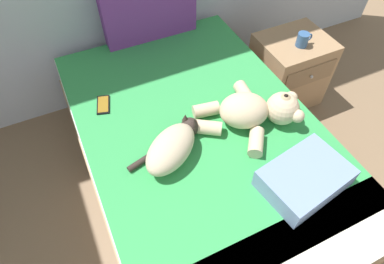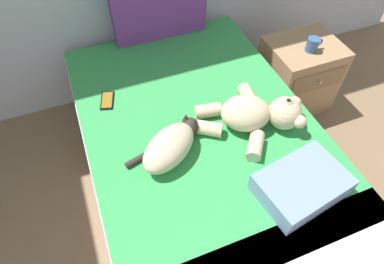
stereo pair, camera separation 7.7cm
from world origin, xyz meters
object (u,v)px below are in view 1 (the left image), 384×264
bed (199,154)px  teddy_bear (255,111)px  throw_pillow (305,178)px  mug (303,40)px  cell_phone (103,105)px  nightstand (288,71)px  cat (173,146)px  patterned_cushion (149,8)px

bed → teddy_bear: (0.28, -0.10, 0.36)m
bed → teddy_bear: 0.47m
throw_pillow → mug: throw_pillow is taller
cell_phone → nightstand: size_ratio=0.30×
nightstand → mug: (-0.01, -0.06, 0.32)m
teddy_bear → cell_phone: 0.87m
mug → bed: bearing=-160.1°
throw_pillow → nightstand: bearing=54.2°
mug → teddy_bear: bearing=-146.4°
cat → cell_phone: cat is taller
mug → patterned_cushion: bearing=148.3°
teddy_bear → throw_pillow: 0.45m
cell_phone → teddy_bear: bearing=-33.4°
cat → cell_phone: 0.55m
bed → nightstand: 1.05m
cat → mug: 1.26m
cell_phone → throw_pillow: throw_pillow is taller
teddy_bear → throw_pillow: (-0.00, -0.45, -0.03)m
cell_phone → throw_pillow: 1.17m
cat → throw_pillow: 0.65m
mug → cell_phone: bearing=178.8°
cat → patterned_cushion: bearing=75.0°
throw_pillow → cell_phone: bearing=128.0°
bed → cat: cat is taller
nightstand → mug: mug is taller
teddy_bear → mug: (0.68, 0.45, -0.03)m
bed → patterned_cushion: (0.06, 0.90, 0.49)m
patterned_cushion → teddy_bear: (0.22, -1.00, -0.13)m
bed → cat: 0.43m
patterned_cushion → teddy_bear: 1.03m
patterned_cushion → mug: (0.90, -0.55, -0.17)m
cat → mug: bearing=22.0°
nightstand → teddy_bear: bearing=-143.5°
patterned_cushion → cat: bearing=-105.0°
bed → patterned_cushion: 1.03m
throw_pillow → nightstand: size_ratio=0.73×
cell_phone → throw_pillow: size_ratio=0.41×
throw_pillow → nightstand: throw_pillow is taller
cell_phone → mug: mug is taller
cat → mug: cat is taller
patterned_cushion → mug: 1.07m
patterned_cushion → mug: patterned_cushion is taller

